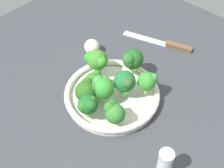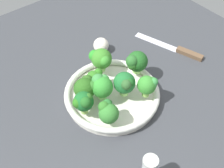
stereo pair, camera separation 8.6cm
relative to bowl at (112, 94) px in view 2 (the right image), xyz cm
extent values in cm
cube|color=#383B40|center=(-2.86, -1.87, -2.97)|extent=(130.00, 130.00, 2.50)
cylinder|color=silver|center=(0.00, 0.00, -0.96)|extent=(27.89, 27.89, 1.52)
torus|color=silver|center=(0.00, 0.00, 0.73)|extent=(29.05, 29.05, 1.86)
cylinder|color=#94BE59|center=(-10.95, -1.29, 3.05)|extent=(2.06, 2.06, 2.79)
sphere|color=#1A6025|center=(-10.95, -1.29, 6.26)|extent=(5.58, 5.58, 5.58)
sphere|color=#205E1F|center=(-11.28, -2.90, 7.64)|extent=(3.10, 3.10, 3.10)
sphere|color=#2A6620|center=(-9.83, -2.36, 7.62)|extent=(2.39, 2.39, 2.39)
sphere|color=#276A1A|center=(-12.65, -1.12, 6.78)|extent=(2.97, 2.97, 2.97)
cylinder|color=#90D86A|center=(-7.71, -8.17, 2.52)|extent=(2.06, 2.06, 1.73)
sphere|color=#32792E|center=(-7.71, -8.17, 5.19)|extent=(5.55, 5.55, 5.55)
sphere|color=#2E6F26|center=(-8.05, -6.53, 6.71)|extent=(3.20, 3.20, 3.20)
sphere|color=#26682A|center=(-6.70, -6.26, 6.54)|extent=(2.87, 2.87, 2.87)
sphere|color=#21662B|center=(-7.60, -5.99, 5.55)|extent=(3.12, 3.12, 3.12)
cylinder|color=#93D06A|center=(3.17, 9.04, 3.00)|extent=(2.24, 2.24, 2.69)
sphere|color=#388027|center=(3.17, 9.04, 6.44)|extent=(6.44, 6.44, 6.44)
sphere|color=#3B8D2F|center=(2.87, 7.18, 7.09)|extent=(3.73, 3.73, 3.73)
sphere|color=#2A8B26|center=(2.11, 11.17, 6.78)|extent=(3.76, 3.76, 3.76)
cylinder|color=#8FCD6D|center=(-7.76, 2.84, 2.61)|extent=(2.26, 2.26, 1.90)
sphere|color=#275C1B|center=(-7.76, 2.84, 5.60)|extent=(6.30, 6.30, 6.30)
sphere|color=#2D5E1F|center=(-5.73, 4.38, 6.06)|extent=(3.71, 3.71, 3.71)
sphere|color=#2A6723|center=(-5.90, 1.36, 6.64)|extent=(3.27, 3.27, 3.27)
cylinder|color=#9ADB70|center=(-2.43, 5.05, 2.46)|extent=(2.26, 2.26, 1.61)
sphere|color=#307221|center=(-2.43, 5.05, 4.82)|extent=(4.77, 4.77, 4.77)
sphere|color=#2F772C|center=(-1.73, 3.71, 5.35)|extent=(2.79, 2.79, 2.79)
sphere|color=#2D741F|center=(-1.02, 5.21, 5.97)|extent=(2.64, 2.64, 2.64)
cylinder|color=#84CB68|center=(-3.77, -0.21, 2.87)|extent=(2.37, 2.37, 2.43)
sphere|color=#318B2F|center=(-3.77, -0.21, 6.13)|extent=(6.28, 6.28, 6.28)
sphere|color=#3A863E|center=(-3.82, 1.54, 7.57)|extent=(3.74, 3.74, 3.74)
sphere|color=#3C8D3F|center=(-2.23, 0.92, 7.13)|extent=(3.22, 3.22, 3.22)
cylinder|color=#80B550|center=(6.67, -7.52, 2.94)|extent=(2.11, 2.11, 2.58)
sphere|color=#36862F|center=(6.67, -7.52, 6.03)|extent=(5.53, 5.53, 5.53)
sphere|color=#318333|center=(7.64, -8.72, 6.50)|extent=(2.77, 2.77, 2.77)
sphere|color=#378A40|center=(8.15, -8.71, 7.28)|extent=(2.55, 2.55, 2.55)
sphere|color=#398836|center=(8.13, -8.08, 6.99)|extent=(2.65, 2.65, 2.65)
cylinder|color=#9BD76D|center=(2.14, -3.02, 2.92)|extent=(2.61, 2.61, 2.52)
sphere|color=#1F672D|center=(2.14, -3.02, 6.26)|extent=(6.41, 6.41, 6.41)
sphere|color=#1A581D|center=(2.34, -4.83, 7.70)|extent=(2.88, 2.88, 2.88)
sphere|color=#2D5B29|center=(1.09, -4.99, 7.88)|extent=(3.02, 3.02, 3.02)
sphere|color=#275E22|center=(1.31, -4.63, 7.58)|extent=(2.94, 2.94, 2.94)
cylinder|color=#9CDB6B|center=(11.25, 1.45, 2.80)|extent=(2.58, 2.58, 2.30)
sphere|color=#1F591F|center=(11.25, 1.45, 6.08)|extent=(6.54, 6.54, 6.54)
sphere|color=#285F20|center=(8.66, 0.91, 6.48)|extent=(3.10, 3.10, 3.10)
sphere|color=#296328|center=(8.85, 1.39, 7.58)|extent=(3.82, 3.82, 3.82)
cube|color=silver|center=(29.75, 10.57, -1.52)|extent=(7.58, 17.00, 0.40)
cube|color=brown|center=(33.74, -2.12, -0.97)|extent=(4.98, 9.82, 1.50)
sphere|color=white|center=(10.86, 19.57, 0.99)|extent=(5.42, 5.42, 5.42)
cylinder|color=#BAC1BA|center=(-9.97, -26.09, 7.81)|extent=(3.68, 3.68, 1.23)
camera|label=1|loc=(-43.12, -39.62, 68.01)|focal=47.27mm
camera|label=2|loc=(-36.84, -45.52, 68.01)|focal=47.27mm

